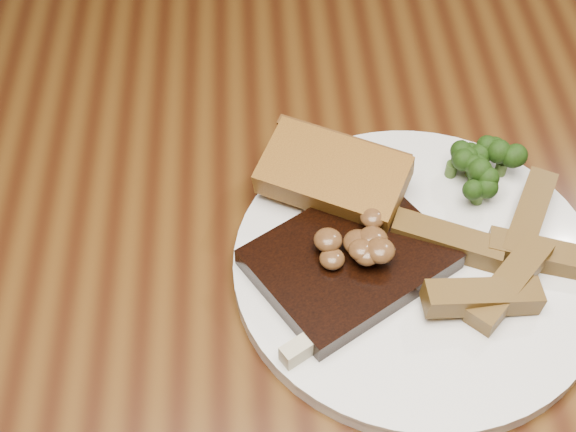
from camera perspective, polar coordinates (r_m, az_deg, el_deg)
The scene contains 9 objects.
dining_table at distance 0.78m, azimuth 1.39°, elevation -4.98°, with size 1.60×0.90×0.75m.
chair_far at distance 1.30m, azimuth -2.56°, elevation 14.32°, with size 0.55×0.55×0.97m.
plate at distance 0.68m, azimuth 9.08°, elevation -3.63°, with size 0.31×0.31×0.01m, color white.
steak at distance 0.66m, azimuth 4.39°, elevation -3.19°, with size 0.15×0.11×0.02m, color black.
steak_bone at distance 0.63m, azimuth 4.84°, elevation -7.08°, with size 0.14×0.01×0.02m, color #B8B08E.
mushroom_pile at distance 0.64m, azimuth 5.39°, elevation -1.64°, with size 0.08×0.08×0.03m, color brown, non-canonical shape.
garlic_bread at distance 0.70m, azimuth 3.17°, elevation 1.78°, with size 0.12×0.07×0.03m, color #8C5D19.
potato_wedges at distance 0.68m, azimuth 14.33°, elevation -2.44°, with size 0.12×0.12×0.02m, color brown, non-canonical shape.
broccoli_cluster at distance 0.73m, azimuth 13.53°, elevation 3.53°, with size 0.06×0.06×0.04m, color #19390D, non-canonical shape.
Camera 1 is at (-0.04, -0.44, 1.30)m, focal length 50.00 mm.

